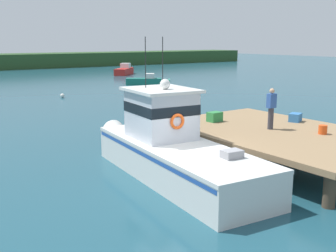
# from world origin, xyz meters

# --- Properties ---
(ground_plane) EXTENTS (200.00, 200.00, 0.00)m
(ground_plane) POSITION_xyz_m (0.00, 0.00, 0.00)
(ground_plane) COLOR #1E4C5B
(dock) EXTENTS (6.00, 9.00, 1.20)m
(dock) POSITION_xyz_m (4.80, 0.00, 1.07)
(dock) COLOR #4C3D2D
(dock) RESTS_ON ground
(main_fishing_boat) EXTENTS (3.32, 9.93, 4.80)m
(main_fishing_boat) POSITION_xyz_m (0.26, 0.95, 1.01)
(main_fishing_boat) COLOR silver
(main_fishing_boat) RESTS_ON ground
(crate_single_by_cleat) EXTENTS (0.62, 0.47, 0.42)m
(crate_single_by_cleat) POSITION_xyz_m (3.98, 2.79, 1.41)
(crate_single_by_cleat) COLOR #2D8442
(crate_single_by_cleat) RESTS_ON dock
(crate_stack_mid_dock) EXTENTS (0.72, 0.64, 0.36)m
(crate_stack_mid_dock) POSITION_xyz_m (6.84, 0.76, 1.38)
(crate_stack_mid_dock) COLOR #3370B2
(crate_stack_mid_dock) RESTS_ON dock
(bait_bucket) EXTENTS (0.32, 0.32, 0.34)m
(bait_bucket) POSITION_xyz_m (5.65, -1.43, 1.37)
(bait_bucket) COLOR #E04C19
(bait_bucket) RESTS_ON dock
(deckhand_by_the_boat) EXTENTS (0.36, 0.22, 1.63)m
(deckhand_by_the_boat) POSITION_xyz_m (4.73, 0.32, 2.06)
(deckhand_by_the_boat) COLOR #383842
(deckhand_by_the_boat) RESTS_ON dock
(moored_boat_far_left) EXTENTS (5.07, 5.08, 1.52)m
(moored_boat_far_left) POSITION_xyz_m (20.82, 40.32, 0.52)
(moored_boat_far_left) COLOR red
(moored_boat_far_left) RESTS_ON ground
(moored_boat_outer_mooring) EXTENTS (4.30, 3.55, 1.19)m
(moored_boat_outer_mooring) POSITION_xyz_m (16.01, 27.09, 0.41)
(moored_boat_outer_mooring) COLOR #196B5B
(moored_boat_outer_mooring) RESTS_ON ground
(mooring_buoy_outer) EXTENTS (0.35, 0.35, 0.35)m
(mooring_buoy_outer) POSITION_xyz_m (4.71, 22.40, 0.17)
(mooring_buoy_outer) COLOR silver
(mooring_buoy_outer) RESTS_ON ground
(mooring_buoy_inshore) EXTENTS (0.52, 0.52, 0.52)m
(mooring_buoy_inshore) POSITION_xyz_m (12.17, 21.63, 0.26)
(mooring_buoy_inshore) COLOR silver
(mooring_buoy_inshore) RESTS_ON ground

